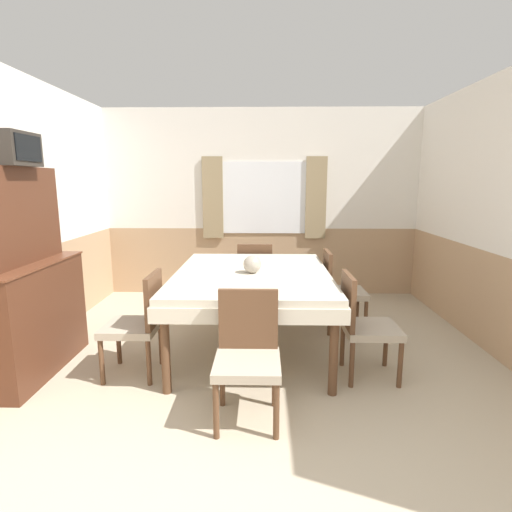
% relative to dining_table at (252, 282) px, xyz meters
% --- Properties ---
extents(wall_back, '(4.77, 0.10, 2.60)m').
position_rel_dining_table_xyz_m(wall_back, '(0.07, 2.00, 0.63)').
color(wall_back, white).
rests_on(wall_back, ground_plane).
extents(wall_left, '(0.05, 4.69, 2.60)m').
position_rel_dining_table_xyz_m(wall_left, '(-2.14, -0.17, 0.63)').
color(wall_left, white).
rests_on(wall_left, ground_plane).
extents(dining_table, '(1.47, 1.89, 0.77)m').
position_rel_dining_table_xyz_m(dining_table, '(0.00, 0.00, 0.00)').
color(dining_table, beige).
rests_on(dining_table, ground_plane).
extents(chair_left_near, '(0.44, 0.44, 0.88)m').
position_rel_dining_table_xyz_m(chair_left_near, '(-0.93, -0.54, -0.20)').
color(chair_left_near, brown).
rests_on(chair_left_near, ground_plane).
extents(chair_head_window, '(0.44, 0.44, 0.88)m').
position_rel_dining_table_xyz_m(chair_head_window, '(-0.00, 1.14, -0.20)').
color(chair_head_window, brown).
rests_on(chair_head_window, ground_plane).
extents(chair_head_near, '(0.44, 0.44, 0.88)m').
position_rel_dining_table_xyz_m(chair_head_near, '(0.00, -1.14, -0.20)').
color(chair_head_near, brown).
rests_on(chair_head_near, ground_plane).
extents(chair_right_near, '(0.44, 0.44, 0.88)m').
position_rel_dining_table_xyz_m(chair_right_near, '(0.93, -0.54, -0.20)').
color(chair_right_near, brown).
rests_on(chair_right_near, ground_plane).
extents(chair_right_far, '(0.44, 0.44, 0.88)m').
position_rel_dining_table_xyz_m(chair_right_far, '(0.93, 0.54, -0.20)').
color(chair_right_far, brown).
rests_on(chair_right_far, ground_plane).
extents(sideboard, '(0.46, 1.17, 1.73)m').
position_rel_dining_table_xyz_m(sideboard, '(-1.89, -0.51, 0.06)').
color(sideboard, '#4C2819').
rests_on(sideboard, ground_plane).
extents(tv, '(0.29, 0.41, 0.26)m').
position_rel_dining_table_xyz_m(tv, '(-1.86, -0.53, 1.19)').
color(tv, '#2D2823').
rests_on(tv, sideboard).
extents(vase, '(0.16, 0.16, 0.16)m').
position_rel_dining_table_xyz_m(vase, '(-0.00, -0.06, 0.18)').
color(vase, '#A39989').
rests_on(vase, dining_table).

